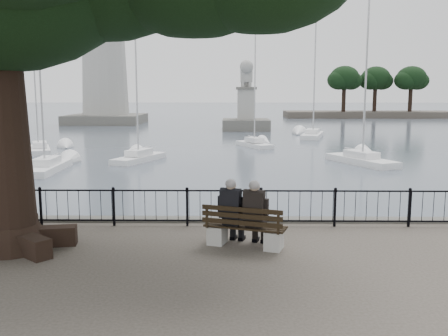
{
  "coord_description": "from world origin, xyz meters",
  "views": [
    {
      "loc": [
        0.19,
        -10.69,
        3.63
      ],
      "look_at": [
        0.0,
        2.5,
        1.6
      ],
      "focal_mm": 40.0,
      "sensor_mm": 36.0,
      "label": 1
    }
  ],
  "objects_px": {
    "bench": "(245,232)",
    "lion_monument": "(246,113)",
    "person_left": "(233,214)",
    "lighthouse": "(103,28)",
    "person_right": "(256,216)"
  },
  "relations": [
    {
      "from": "lighthouse",
      "to": "lion_monument",
      "type": "relative_size",
      "value": 3.8
    },
    {
      "from": "person_right",
      "to": "lion_monument",
      "type": "height_order",
      "value": "lion_monument"
    },
    {
      "from": "bench",
      "to": "lion_monument",
      "type": "distance_m",
      "value": 49.3
    },
    {
      "from": "bench",
      "to": "lighthouse",
      "type": "distance_m",
      "value": 65.21
    },
    {
      "from": "lighthouse",
      "to": "bench",
      "type": "bearing_deg",
      "value": -73.21
    },
    {
      "from": "bench",
      "to": "lighthouse",
      "type": "height_order",
      "value": "lighthouse"
    },
    {
      "from": "person_left",
      "to": "lighthouse",
      "type": "height_order",
      "value": "lighthouse"
    },
    {
      "from": "bench",
      "to": "lion_monument",
      "type": "xyz_separation_m",
      "value": [
        1.49,
        49.28,
        0.73
      ]
    },
    {
      "from": "person_right",
      "to": "lion_monument",
      "type": "xyz_separation_m",
      "value": [
        1.23,
        49.25,
        0.35
      ]
    },
    {
      "from": "person_left",
      "to": "lighthouse",
      "type": "relative_size",
      "value": 0.05
    },
    {
      "from": "bench",
      "to": "lighthouse",
      "type": "bearing_deg",
      "value": 106.79
    },
    {
      "from": "bench",
      "to": "person_right",
      "type": "relative_size",
      "value": 1.25
    },
    {
      "from": "bench",
      "to": "person_right",
      "type": "height_order",
      "value": "person_right"
    },
    {
      "from": "bench",
      "to": "lion_monument",
      "type": "height_order",
      "value": "lion_monument"
    },
    {
      "from": "bench",
      "to": "person_left",
      "type": "bearing_deg",
      "value": 143.08
    }
  ]
}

